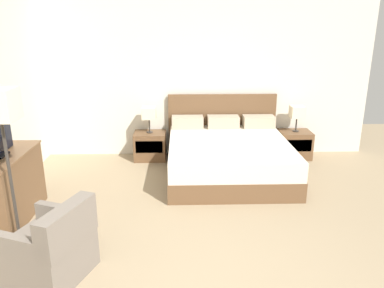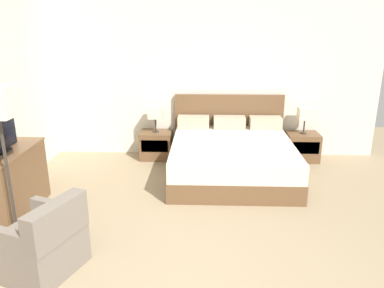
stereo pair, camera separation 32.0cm
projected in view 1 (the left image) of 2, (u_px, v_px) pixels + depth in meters
wall_back at (190, 76)px, 6.53m from camera, size 6.33×0.06×2.81m
bed at (228, 155)px, 5.89m from camera, size 1.91×2.06×1.11m
nightstand_left at (150, 146)px, 6.56m from camera, size 0.54×0.44×0.48m
nightstand_right at (294, 144)px, 6.64m from camera, size 0.54×0.44×0.48m
table_lamp_left at (149, 113)px, 6.39m from camera, size 0.24×0.24×0.45m
table_lamp_right at (297, 112)px, 6.46m from camera, size 0.24×0.24×0.45m
dresser at (5, 187)px, 4.45m from camera, size 0.54×1.17×0.83m
armchair_by_window at (50, 250)px, 3.45m from camera, size 0.89×0.88×0.76m
floor_lamp at (1, 118)px, 3.53m from camera, size 0.31×0.31×1.71m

